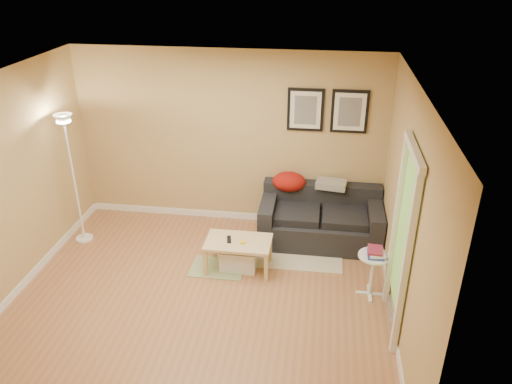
% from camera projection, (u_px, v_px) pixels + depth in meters
% --- Properties ---
extents(floor, '(4.50, 4.50, 0.00)m').
position_uv_depth(floor, '(201.00, 298.00, 6.01)').
color(floor, '#AA6849').
rests_on(floor, ground).
extents(ceiling, '(4.50, 4.50, 0.00)m').
position_uv_depth(ceiling, '(188.00, 85.00, 4.86)').
color(ceiling, white).
rests_on(ceiling, wall_back).
extents(wall_back, '(4.50, 0.00, 4.50)m').
position_uv_depth(wall_back, '(230.00, 140.00, 7.21)').
color(wall_back, tan).
rests_on(wall_back, ground).
extents(wall_front, '(4.50, 0.00, 4.50)m').
position_uv_depth(wall_front, '(128.00, 326.00, 3.66)').
color(wall_front, tan).
rests_on(wall_front, ground).
extents(wall_left, '(0.00, 4.00, 4.00)m').
position_uv_depth(wall_left, '(5.00, 190.00, 5.72)').
color(wall_left, tan).
rests_on(wall_left, ground).
extents(wall_right, '(0.00, 4.00, 4.00)m').
position_uv_depth(wall_right, '(407.00, 216.00, 5.16)').
color(wall_right, tan).
rests_on(wall_right, ground).
extents(baseboard_back, '(4.50, 0.02, 0.10)m').
position_uv_depth(baseboard_back, '(231.00, 215.00, 7.76)').
color(baseboard_back, white).
rests_on(baseboard_back, ground).
extents(baseboard_left, '(0.02, 4.00, 0.10)m').
position_uv_depth(baseboard_left, '(28.00, 279.00, 6.27)').
color(baseboard_left, white).
rests_on(baseboard_left, ground).
extents(baseboard_right, '(0.02, 4.00, 0.10)m').
position_uv_depth(baseboard_right, '(391.00, 311.00, 5.71)').
color(baseboard_right, white).
rests_on(baseboard_right, ground).
extents(sofa, '(1.70, 0.90, 0.75)m').
position_uv_depth(sofa, '(321.00, 217.00, 7.03)').
color(sofa, black).
rests_on(sofa, ground).
extents(red_throw, '(0.48, 0.36, 0.28)m').
position_uv_depth(red_throw, '(289.00, 182.00, 7.17)').
color(red_throw, maroon).
rests_on(red_throw, sofa).
extents(plaid_throw, '(0.45, 0.32, 0.10)m').
position_uv_depth(plaid_throw, '(331.00, 184.00, 7.07)').
color(plaid_throw, '#CBBA76').
rests_on(plaid_throw, sofa).
extents(framed_print_left, '(0.50, 0.04, 0.60)m').
position_uv_depth(framed_print_left, '(306.00, 110.00, 6.83)').
color(framed_print_left, black).
rests_on(framed_print_left, wall_back).
extents(framed_print_right, '(0.50, 0.04, 0.60)m').
position_uv_depth(framed_print_right, '(350.00, 112.00, 6.76)').
color(framed_print_right, black).
rests_on(framed_print_right, wall_back).
extents(area_rug, '(1.25, 0.85, 0.01)m').
position_uv_depth(area_rug, '(297.00, 253.00, 6.89)').
color(area_rug, beige).
rests_on(area_rug, ground).
extents(green_runner, '(0.70, 0.50, 0.01)m').
position_uv_depth(green_runner, '(218.00, 267.00, 6.57)').
color(green_runner, '#668C4C').
rests_on(green_runner, ground).
extents(coffee_table, '(0.85, 0.52, 0.42)m').
position_uv_depth(coffee_table, '(239.00, 255.00, 6.47)').
color(coffee_table, '#E0C888').
rests_on(coffee_table, ground).
extents(remote_control, '(0.08, 0.17, 0.02)m').
position_uv_depth(remote_control, '(229.00, 239.00, 6.39)').
color(remote_control, black).
rests_on(remote_control, coffee_table).
extents(tape_roll, '(0.07, 0.07, 0.03)m').
position_uv_depth(tape_roll, '(243.00, 242.00, 6.32)').
color(tape_roll, yellow).
rests_on(tape_roll, coffee_table).
extents(storage_bin, '(0.49, 0.35, 0.30)m').
position_uv_depth(storage_bin, '(239.00, 258.00, 6.52)').
color(storage_bin, white).
rests_on(storage_bin, ground).
extents(side_table, '(0.37, 0.37, 0.57)m').
position_uv_depth(side_table, '(372.00, 275.00, 5.95)').
color(side_table, white).
rests_on(side_table, ground).
extents(book_stack, '(0.26, 0.30, 0.08)m').
position_uv_depth(book_stack, '(376.00, 252.00, 5.81)').
color(book_stack, '#333A99').
rests_on(book_stack, side_table).
extents(floor_lamp, '(0.24, 0.24, 1.89)m').
position_uv_depth(floor_lamp, '(75.00, 184.00, 6.82)').
color(floor_lamp, white).
rests_on(floor_lamp, ground).
extents(doorway, '(0.12, 1.01, 2.13)m').
position_uv_depth(doorway, '(400.00, 246.00, 5.15)').
color(doorway, white).
rests_on(doorway, ground).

